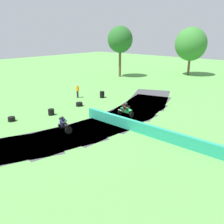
# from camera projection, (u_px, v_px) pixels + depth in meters

# --- Properties ---
(ground_plane) EXTENTS (120.00, 120.00, 0.00)m
(ground_plane) POSITION_uv_depth(u_px,v_px,m) (109.00, 123.00, 21.93)
(ground_plane) COLOR #569947
(track_asphalt) EXTENTS (9.07, 29.73, 0.01)m
(track_asphalt) POSITION_uv_depth(u_px,v_px,m) (101.00, 120.00, 22.55)
(track_asphalt) COLOR #3D3D42
(track_asphalt) RESTS_ON ground
(safety_barrier) EXTENTS (16.77, 0.48, 0.90)m
(safety_barrier) POSITION_uv_depth(u_px,v_px,m) (168.00, 136.00, 17.96)
(safety_barrier) COLOR #239375
(safety_barrier) RESTS_ON ground
(motorcycle_lead_black) EXTENTS (1.70, 1.07, 1.43)m
(motorcycle_lead_black) POSITION_uv_depth(u_px,v_px,m) (64.00, 124.00, 19.80)
(motorcycle_lead_black) COLOR black
(motorcycle_lead_black) RESTS_ON ground
(motorcycle_chase_green) EXTENTS (1.68, 0.71, 1.42)m
(motorcycle_chase_green) POSITION_uv_depth(u_px,v_px,m) (126.00, 110.00, 23.40)
(motorcycle_chase_green) COLOR black
(motorcycle_chase_green) RESTS_ON ground
(tire_stack_near) EXTENTS (0.64, 0.64, 0.40)m
(tire_stack_near) POSITION_uv_depth(u_px,v_px,m) (12.00, 119.00, 22.28)
(tire_stack_near) COLOR black
(tire_stack_near) RESTS_ON ground
(tire_stack_mid_a) EXTENTS (0.58, 0.58, 0.60)m
(tire_stack_mid_a) POSITION_uv_depth(u_px,v_px,m) (51.00, 112.00, 23.92)
(tire_stack_mid_a) COLOR black
(tire_stack_mid_a) RESTS_ON ground
(tire_stack_mid_b) EXTENTS (0.72, 0.72, 0.40)m
(tire_stack_mid_b) POSITION_uv_depth(u_px,v_px,m) (79.00, 104.00, 26.88)
(tire_stack_mid_b) COLOR black
(tire_stack_mid_b) RESTS_ON ground
(tire_stack_far) EXTENTS (0.56, 0.56, 0.80)m
(tire_stack_far) POSITION_uv_depth(u_px,v_px,m) (102.00, 95.00, 30.20)
(tire_stack_far) COLOR black
(tire_stack_far) RESTS_ON ground
(track_marshal) EXTENTS (0.34, 0.24, 1.63)m
(track_marshal) POSITION_uv_depth(u_px,v_px,m) (77.00, 91.00, 30.07)
(track_marshal) COLOR #232328
(track_marshal) RESTS_ON ground
(tree_far_left) EXTENTS (4.35, 4.35, 8.79)m
(tree_far_left) POSITION_uv_depth(u_px,v_px,m) (120.00, 40.00, 42.72)
(tree_far_left) COLOR brown
(tree_far_left) RESTS_ON ground
(tree_far_right) EXTENTS (5.69, 5.69, 8.63)m
(tree_far_right) POSITION_uv_depth(u_px,v_px,m) (191.00, 44.00, 44.66)
(tree_far_right) COLOR brown
(tree_far_right) RESTS_ON ground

